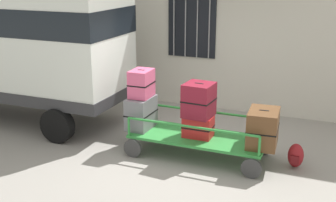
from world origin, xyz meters
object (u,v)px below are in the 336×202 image
at_px(suitcase_center_bottom, 263,128).
at_px(suitcase_midleft_bottom, 198,126).
at_px(suitcase_left_bottom, 141,113).
at_px(backpack, 296,156).
at_px(suitcase_midleft_middle, 199,100).
at_px(luggage_cart, 198,139).
at_px(suitcase_left_middle, 141,83).
at_px(van, 19,41).

bearing_deg(suitcase_center_bottom, suitcase_midleft_bottom, -178.13).
relative_size(suitcase_left_bottom, backpack, 1.50).
bearing_deg(suitcase_midleft_middle, luggage_cart, 90.00).
relative_size(suitcase_midleft_middle, backpack, 1.40).
distance_m(suitcase_left_middle, backpack, 3.07).
distance_m(suitcase_midleft_middle, suitcase_center_bottom, 1.22).
bearing_deg(suitcase_center_bottom, van, 175.32).
height_order(van, luggage_cart, van).
bearing_deg(luggage_cart, suitcase_center_bottom, 0.73).
distance_m(luggage_cart, suitcase_midleft_middle, 0.76).
height_order(suitcase_left_middle, backpack, suitcase_left_middle).
relative_size(suitcase_left_bottom, suitcase_midleft_middle, 1.07).
bearing_deg(suitcase_midleft_middle, van, 173.62).
bearing_deg(van, suitcase_midleft_bottom, -6.41).
relative_size(luggage_cart, suitcase_midleft_bottom, 4.80).
bearing_deg(suitcase_midleft_bottom, van, 173.59).
relative_size(van, suitcase_center_bottom, 6.61).
height_order(luggage_cart, suitcase_left_middle, suitcase_left_middle).
xyz_separation_m(van, suitcase_left_bottom, (3.19, -0.47, -1.09)).
height_order(suitcase_midleft_bottom, backpack, suitcase_midleft_bottom).
bearing_deg(suitcase_center_bottom, suitcase_left_middle, 179.66).
distance_m(suitcase_midleft_bottom, suitcase_midleft_middle, 0.50).
bearing_deg(backpack, suitcase_left_bottom, -175.97).
xyz_separation_m(van, backpack, (6.07, -0.27, -1.58)).
distance_m(van, luggage_cart, 4.61).
relative_size(suitcase_midleft_middle, suitcase_center_bottom, 0.84).
distance_m(suitcase_left_middle, suitcase_midleft_bottom, 1.34).
height_order(suitcase_left_bottom, suitcase_left_middle, suitcase_left_middle).
xyz_separation_m(suitcase_left_bottom, suitcase_center_bottom, (2.32, 0.02, 0.01)).
height_order(van, suitcase_center_bottom, van).
xyz_separation_m(suitcase_midleft_bottom, backpack, (1.73, 0.22, -0.37)).
relative_size(luggage_cart, suitcase_left_bottom, 3.87).
bearing_deg(suitcase_left_bottom, suitcase_midleft_bottom, -0.72).
xyz_separation_m(luggage_cart, suitcase_center_bottom, (1.16, 0.01, 0.38)).
xyz_separation_m(suitcase_midleft_bottom, suitcase_midleft_middle, (-0.00, 0.00, 0.50)).
height_order(luggage_cart, suitcase_center_bottom, suitcase_center_bottom).
relative_size(luggage_cart, suitcase_center_bottom, 3.46).
height_order(suitcase_left_middle, suitcase_midleft_middle, suitcase_left_middle).
bearing_deg(backpack, luggage_cart, -173.57).
bearing_deg(suitcase_midleft_bottom, luggage_cart, 90.00).
relative_size(van, suitcase_left_bottom, 7.38).
bearing_deg(suitcase_midleft_bottom, suitcase_midleft_middle, 90.00).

